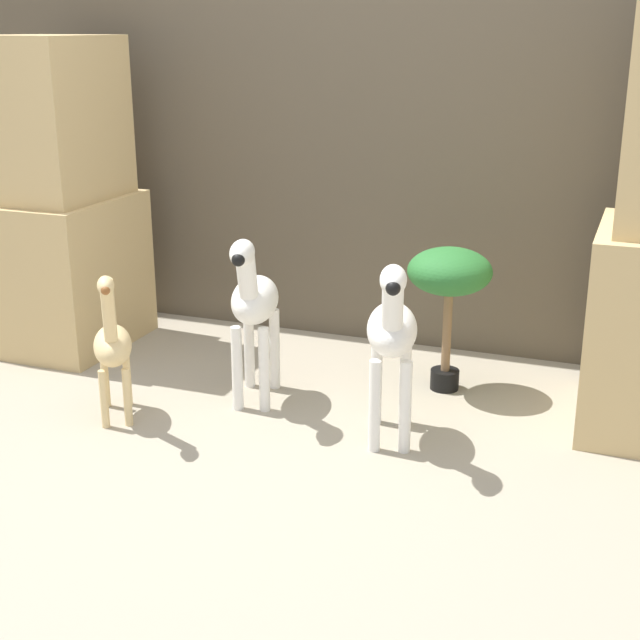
{
  "coord_description": "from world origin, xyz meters",
  "views": [
    {
      "loc": [
        1.2,
        -2.54,
        1.42
      ],
      "look_at": [
        0.09,
        0.38,
        0.39
      ],
      "focal_mm": 50.0,
      "sensor_mm": 36.0,
      "label": 1
    }
  ],
  "objects_px": {
    "zebra_right": "(392,334)",
    "zebra_left": "(253,303)",
    "potted_palm_front": "(449,278)",
    "giraffe_figurine": "(112,344)"
  },
  "relations": [
    {
      "from": "giraffe_figurine",
      "to": "potted_palm_front",
      "type": "height_order",
      "value": "giraffe_figurine"
    },
    {
      "from": "zebra_left",
      "to": "giraffe_figurine",
      "type": "relative_size",
      "value": 1.15
    },
    {
      "from": "zebra_right",
      "to": "giraffe_figurine",
      "type": "height_order",
      "value": "zebra_right"
    },
    {
      "from": "zebra_right",
      "to": "zebra_left",
      "type": "relative_size",
      "value": 1.0
    },
    {
      "from": "zebra_right",
      "to": "potted_palm_front",
      "type": "distance_m",
      "value": 0.55
    },
    {
      "from": "potted_palm_front",
      "to": "giraffe_figurine",
      "type": "bearing_deg",
      "value": -146.64
    },
    {
      "from": "zebra_right",
      "to": "potted_palm_front",
      "type": "height_order",
      "value": "zebra_right"
    },
    {
      "from": "giraffe_figurine",
      "to": "zebra_right",
      "type": "bearing_deg",
      "value": 10.05
    },
    {
      "from": "zebra_right",
      "to": "zebra_left",
      "type": "distance_m",
      "value": 0.62
    },
    {
      "from": "zebra_left",
      "to": "zebra_right",
      "type": "bearing_deg",
      "value": -14.32
    }
  ]
}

